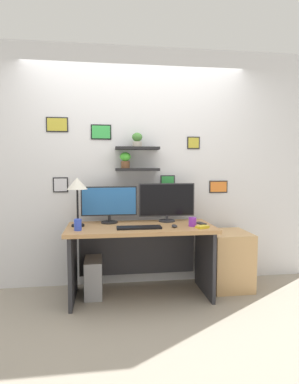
# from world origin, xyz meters

# --- Properties ---
(ground_plane) EXTENTS (8.00, 8.00, 0.00)m
(ground_plane) POSITION_xyz_m (0.00, 0.00, 0.00)
(ground_plane) COLOR gray
(back_wall_assembly) EXTENTS (4.40, 0.24, 2.70)m
(back_wall_assembly) POSITION_xyz_m (-0.00, 0.44, 1.35)
(back_wall_assembly) COLOR silver
(back_wall_assembly) RESTS_ON ground
(desk) EXTENTS (1.50, 0.68, 0.75)m
(desk) POSITION_xyz_m (0.00, 0.05, 0.54)
(desk) COLOR tan
(desk) RESTS_ON ground
(monitor_left) EXTENTS (0.60, 0.18, 0.40)m
(monitor_left) POSITION_xyz_m (-0.32, 0.22, 0.97)
(monitor_left) COLOR black
(monitor_left) RESTS_ON desk
(monitor_right) EXTENTS (0.62, 0.18, 0.43)m
(monitor_right) POSITION_xyz_m (0.32, 0.22, 0.97)
(monitor_right) COLOR #2D2D33
(monitor_right) RESTS_ON desk
(keyboard) EXTENTS (0.44, 0.14, 0.02)m
(keyboard) POSITION_xyz_m (-0.03, -0.14, 0.76)
(keyboard) COLOR black
(keyboard) RESTS_ON desk
(computer_mouse) EXTENTS (0.06, 0.09, 0.03)m
(computer_mouse) POSITION_xyz_m (0.33, -0.14, 0.77)
(computer_mouse) COLOR #2D2D33
(computer_mouse) RESTS_ON desk
(desk_lamp) EXTENTS (0.21, 0.21, 0.50)m
(desk_lamp) POSITION_xyz_m (-0.64, 0.06, 1.16)
(desk_lamp) COLOR black
(desk_lamp) RESTS_ON desk
(cell_phone) EXTENTS (0.11, 0.15, 0.01)m
(cell_phone) POSITION_xyz_m (0.65, 0.03, 0.76)
(cell_phone) COLOR black
(cell_phone) RESTS_ON desk
(coffee_mug) EXTENTS (0.08, 0.08, 0.09)m
(coffee_mug) POSITION_xyz_m (0.52, -0.10, 0.80)
(coffee_mug) COLOR purple
(coffee_mug) RESTS_ON desk
(scissors_tray) EXTENTS (0.14, 0.12, 0.02)m
(scissors_tray) POSITION_xyz_m (0.59, -0.21, 0.76)
(scissors_tray) COLOR yellow
(scissors_tray) RESTS_ON desk
(water_cup) EXTENTS (0.07, 0.07, 0.11)m
(water_cup) POSITION_xyz_m (-0.62, -0.15, 0.81)
(water_cup) COLOR blue
(water_cup) RESTS_ON desk
(drawer_cabinet) EXTENTS (0.44, 0.50, 0.63)m
(drawer_cabinet) POSITION_xyz_m (1.00, 0.12, 0.32)
(drawer_cabinet) COLOR tan
(drawer_cabinet) RESTS_ON ground
(computer_tower_left) EXTENTS (0.18, 0.40, 0.39)m
(computer_tower_left) POSITION_xyz_m (-0.49, 0.11, 0.20)
(computer_tower_left) COLOR #99999E
(computer_tower_left) RESTS_ON ground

